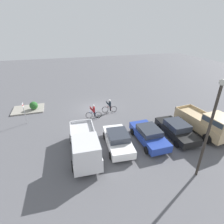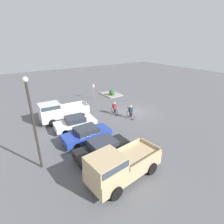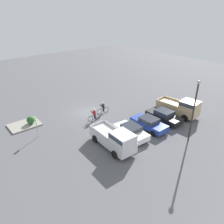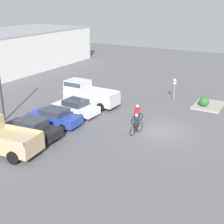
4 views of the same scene
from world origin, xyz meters
name	(u,v)px [view 3 (image 3 of 4)]	position (x,y,z in m)	size (l,w,h in m)	color
ground_plane	(89,112)	(0.00, 0.00, 0.00)	(80.00, 80.00, 0.00)	#56565B
pickup_truck_0	(181,107)	(-8.64, 8.46, 1.22)	(2.70, 5.51, 2.36)	tan
sedan_0	(164,116)	(-5.79, 7.99, 0.72)	(2.03, 4.55, 1.44)	black
sedan_1	(149,123)	(-2.99, 8.04, 0.70)	(2.05, 4.47, 1.38)	#233D9E
sedan_2	(131,131)	(-0.19, 7.97, 0.69)	(2.25, 4.37, 1.38)	white
pickup_truck_1	(115,139)	(2.63, 8.58, 1.18)	(2.32, 5.51, 2.30)	silver
cyclist_0	(94,115)	(0.76, 2.34, 0.78)	(1.73, 0.52, 1.61)	black
cyclist_1	(103,108)	(-1.30, 1.45, 0.80)	(1.77, 0.52, 1.64)	black
fire_lane_sign	(36,125)	(7.74, 1.50, 1.45)	(0.07, 0.30, 2.40)	#9E9EA3
lamppost	(194,107)	(-4.40, 12.45, 3.94)	(0.36, 0.36, 6.71)	#2D2823
curb_island	(25,125)	(8.01, -1.95, 0.07)	(3.53, 2.62, 0.15)	gray
shrub	(31,120)	(7.29, -1.64, 0.62)	(0.95, 0.95, 0.95)	#286028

